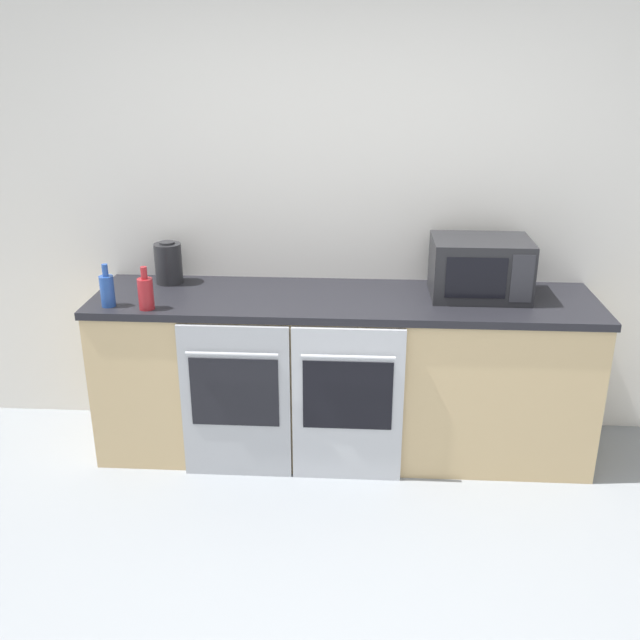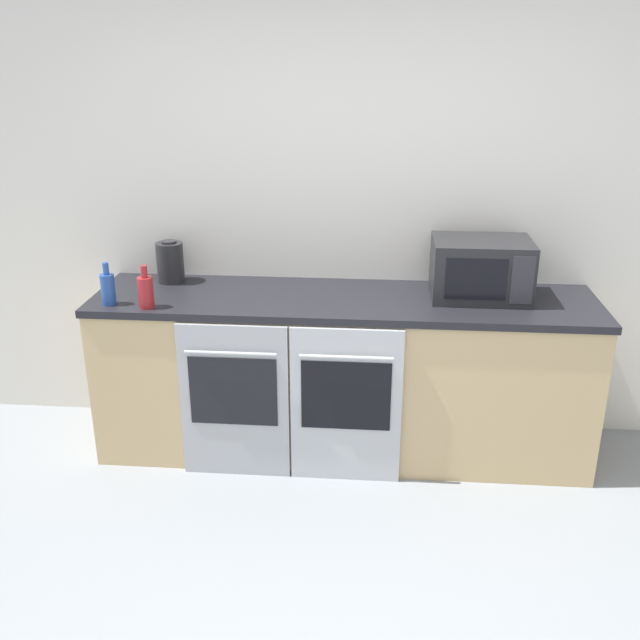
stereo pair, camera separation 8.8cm
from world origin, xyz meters
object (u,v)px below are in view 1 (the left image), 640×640
oven_left (236,402)px  bottle_blue (107,290)px  kettle (168,263)px  microwave (480,268)px  bottle_red (146,293)px  oven_right (348,405)px

oven_left → bottle_blue: (-0.66, 0.12, 0.56)m
oven_left → kettle: kettle is taller
microwave → bottle_red: microwave is taller
oven_right → bottle_red: (-1.03, 0.09, 0.56)m
kettle → oven_right: bearing=-27.0°
bottle_red → kettle: 0.44m
microwave → kettle: size_ratio=2.15×
bottle_blue → kettle: bearing=62.2°
oven_left → oven_right: bearing=0.0°
oven_right → microwave: bearing=30.1°
oven_right → kettle: (-1.03, 0.52, 0.59)m
oven_left → microwave: size_ratio=1.69×
microwave → bottle_blue: bearing=-171.8°
kettle → bottle_red: bearing=-90.6°
oven_left → oven_right: (0.58, 0.00, 0.00)m
bottle_red → bottle_blue: bottle_blue is taller
microwave → bottle_blue: size_ratio=2.27×
oven_left → microwave: microwave is taller
oven_right → oven_left: bearing=180.0°
oven_right → bottle_blue: size_ratio=3.84×
bottle_red → bottle_blue: 0.21m
oven_left → microwave: 1.47m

